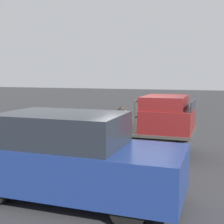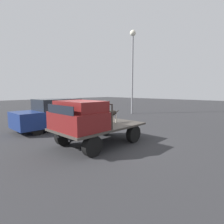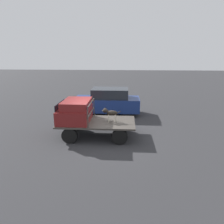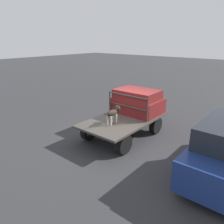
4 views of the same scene
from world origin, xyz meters
TOP-DOWN VIEW (x-y plane):
  - ground_plane at (0.00, 0.00)m, footprint 80.00×80.00m
  - flatbed_truck at (0.00, 0.00)m, footprint 3.69×2.08m
  - truck_cab at (1.03, 0.00)m, footprint 1.46×1.96m
  - truck_headboard at (0.26, 0.00)m, footprint 0.04×1.96m
  - dog at (-0.64, -0.00)m, footprint 0.92×0.24m
  - parked_sedan at (-0.20, -4.06)m, footprint 4.29×1.76m

SIDE VIEW (x-z plane):
  - ground_plane at x=0.00m, z-range 0.00..0.00m
  - flatbed_truck at x=0.00m, z-range 0.18..0.97m
  - parked_sedan at x=-0.20m, z-range -0.01..1.72m
  - dog at x=-0.64m, z-range 0.88..1.58m
  - truck_cab at x=1.03m, z-range 0.75..1.80m
  - truck_headboard at x=0.26m, z-range 0.93..1.88m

